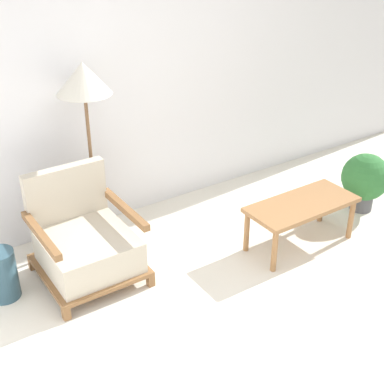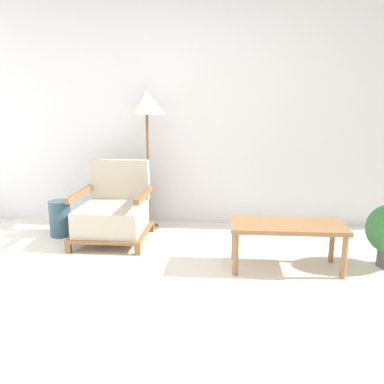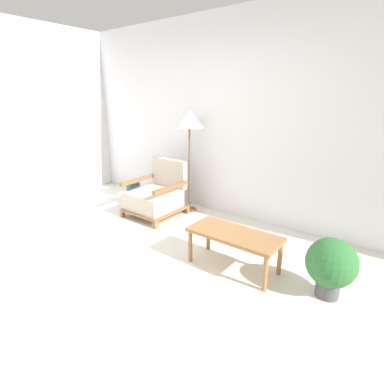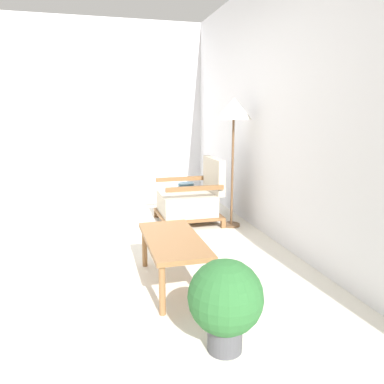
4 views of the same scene
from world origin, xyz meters
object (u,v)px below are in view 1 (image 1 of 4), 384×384
object	(u,v)px
coffee_table	(302,208)
armchair	(85,243)
vase	(2,275)
floor_lamp	(84,85)
potted_plant	(365,179)

from	to	relation	value
coffee_table	armchair	bearing A→B (deg)	160.55
coffee_table	vase	size ratio (longest dim) A/B	2.45
coffee_table	vase	xyz separation A→B (m)	(-2.18, 0.65, -0.15)
floor_lamp	potted_plant	size ratio (longest dim) A/B	2.75
vase	armchair	bearing A→B (deg)	-8.58
floor_lamp	vase	distance (m)	1.45
armchair	coffee_table	xyz separation A→B (m)	(1.59, -0.56, 0.05)
coffee_table	vase	world-z (taller)	coffee_table
armchair	vase	world-z (taller)	armchair
armchair	coffee_table	bearing A→B (deg)	-19.45
armchair	potted_plant	distance (m)	2.51
armchair	potted_plant	xyz separation A→B (m)	(2.46, -0.46, 0.02)
armchair	vase	distance (m)	0.60
floor_lamp	vase	world-z (taller)	floor_lamp
floor_lamp	coffee_table	bearing A→B (deg)	-36.70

